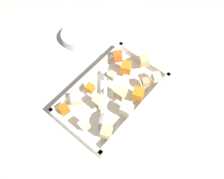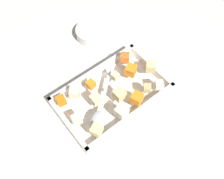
% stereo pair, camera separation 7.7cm
% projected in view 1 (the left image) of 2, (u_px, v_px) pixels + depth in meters
% --- Properties ---
extents(ground_plane, '(4.00, 4.00, 0.00)m').
position_uv_depth(ground_plane, '(112.00, 92.00, 0.83)').
color(ground_plane, beige).
extents(baking_dish, '(0.35, 0.21, 0.05)m').
position_uv_depth(baking_dish, '(112.00, 96.00, 0.81)').
color(baking_dish, white).
rests_on(baking_dish, ground_plane).
extents(carrot_chunk_front_center, '(0.03, 0.03, 0.02)m').
position_uv_depth(carrot_chunk_front_center, '(90.00, 88.00, 0.77)').
color(carrot_chunk_front_center, orange).
rests_on(carrot_chunk_front_center, baking_dish).
extents(carrot_chunk_corner_se, '(0.04, 0.04, 0.03)m').
position_uv_depth(carrot_chunk_corner_se, '(127.00, 68.00, 0.80)').
color(carrot_chunk_corner_se, orange).
rests_on(carrot_chunk_corner_se, baking_dish).
extents(carrot_chunk_corner_ne, '(0.04, 0.04, 0.03)m').
position_uv_depth(carrot_chunk_corner_ne, '(118.00, 56.00, 0.83)').
color(carrot_chunk_corner_ne, orange).
rests_on(carrot_chunk_corner_ne, baking_dish).
extents(carrot_chunk_near_right, '(0.03, 0.03, 0.03)m').
position_uv_depth(carrot_chunk_near_right, '(64.00, 109.00, 0.73)').
color(carrot_chunk_near_right, orange).
rests_on(carrot_chunk_near_right, baking_dish).
extents(carrot_chunk_center, '(0.04, 0.04, 0.03)m').
position_uv_depth(carrot_chunk_center, '(138.00, 94.00, 0.75)').
color(carrot_chunk_center, orange).
rests_on(carrot_chunk_center, baking_dish).
extents(potato_chunk_rim_edge, '(0.02, 0.02, 0.02)m').
position_uv_depth(potato_chunk_rim_edge, '(112.00, 76.00, 0.79)').
color(potato_chunk_rim_edge, beige).
rests_on(potato_chunk_rim_edge, baking_dish).
extents(potato_chunk_near_spoon, '(0.03, 0.03, 0.02)m').
position_uv_depth(potato_chunk_near_spoon, '(146.00, 82.00, 0.78)').
color(potato_chunk_near_spoon, tan).
rests_on(potato_chunk_near_spoon, baking_dish).
extents(potato_chunk_heap_top, '(0.03, 0.03, 0.03)m').
position_uv_depth(potato_chunk_heap_top, '(98.00, 102.00, 0.74)').
color(potato_chunk_heap_top, beige).
rests_on(potato_chunk_heap_top, baking_dish).
extents(potato_chunk_far_left, '(0.04, 0.04, 0.03)m').
position_uv_depth(potato_chunk_far_left, '(127.00, 109.00, 0.73)').
color(potato_chunk_far_left, beige).
rests_on(potato_chunk_far_left, baking_dish).
extents(potato_chunk_corner_nw, '(0.03, 0.03, 0.03)m').
position_uv_depth(potato_chunk_corner_nw, '(121.00, 93.00, 0.76)').
color(potato_chunk_corner_nw, '#E0CC89').
rests_on(potato_chunk_corner_nw, baking_dish).
extents(potato_chunk_corner_sw, '(0.04, 0.04, 0.03)m').
position_uv_depth(potato_chunk_corner_sw, '(144.00, 61.00, 0.82)').
color(potato_chunk_corner_sw, '#E0CC89').
rests_on(potato_chunk_corner_sw, baking_dish).
extents(potato_chunk_heap_side, '(0.04, 0.04, 0.03)m').
position_uv_depth(potato_chunk_heap_side, '(106.00, 132.00, 0.69)').
color(potato_chunk_heap_side, '#E0CC89').
rests_on(potato_chunk_heap_side, baking_dish).
extents(potato_chunk_far_right, '(0.03, 0.03, 0.03)m').
position_uv_depth(potato_chunk_far_right, '(156.00, 77.00, 0.79)').
color(potato_chunk_far_right, beige).
rests_on(potato_chunk_far_right, baking_dish).
extents(potato_chunk_under_handle, '(0.04, 0.04, 0.03)m').
position_uv_depth(potato_chunk_under_handle, '(76.00, 99.00, 0.75)').
color(potato_chunk_under_handle, beige).
rests_on(potato_chunk_under_handle, baking_dish).
extents(parsnip_chunk_mid_left, '(0.03, 0.03, 0.03)m').
position_uv_depth(parsnip_chunk_mid_left, '(84.00, 125.00, 0.71)').
color(parsnip_chunk_mid_left, beige).
rests_on(parsnip_chunk_mid_left, baking_dish).
extents(serving_spoon, '(0.19, 0.17, 0.02)m').
position_uv_depth(serving_spoon, '(105.00, 119.00, 0.72)').
color(serving_spoon, silver).
rests_on(serving_spoon, baking_dish).
extents(small_prep_bowl, '(0.11, 0.11, 0.04)m').
position_uv_depth(small_prep_bowl, '(77.00, 37.00, 0.93)').
color(small_prep_bowl, silver).
rests_on(small_prep_bowl, ground_plane).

